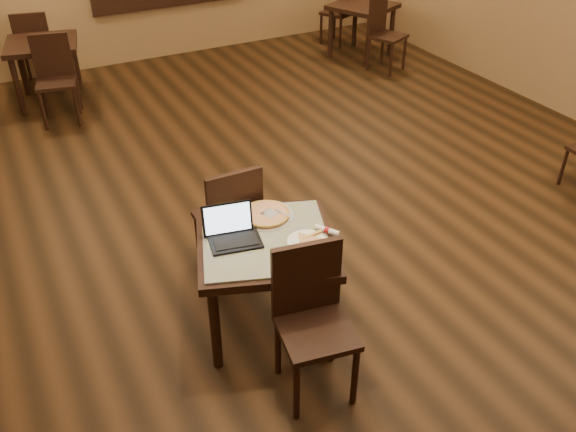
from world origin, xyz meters
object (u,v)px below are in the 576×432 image
chair_main_near (312,312)px  other_table_a_chair_far (343,9)px  other_table_a (362,13)px  other_table_b_chair_near (55,74)px  tiled_table (266,250)px  other_table_b (43,52)px  pizza_pan (266,215)px  other_table_b_chair_far (35,45)px  chair_main_far (231,217)px  other_table_a_chair_near (383,30)px  laptop (232,231)px

chair_main_near → other_table_a_chair_far: size_ratio=1.03×
other_table_a → other_table_b_chair_near: other_table_b_chair_near is taller
tiled_table → other_table_b: bearing=117.5°
tiled_table → pizza_pan: bearing=83.4°
other_table_b → other_table_b_chair_far: bearing=103.8°
other_table_b → chair_main_far: bearing=-69.4°
other_table_a → pizza_pan: bearing=-154.3°
other_table_b_chair_far → other_table_b: bearing=103.8°
other_table_a → chair_main_near: bearing=-150.0°
chair_main_far → pizza_pan: 0.44m
tiled_table → pizza_pan: size_ratio=2.95×
chair_main_near → other_table_b: size_ratio=1.04×
other_table_a_chair_near → other_table_b_chair_far: size_ratio=0.99×
chair_main_near → pizza_pan: bearing=93.0°
other_table_a_chair_near → other_table_b: other_table_a_chair_near is taller
laptop → other_table_b: bearing=107.1°
laptop → other_table_b_chair_near: size_ratio=0.38×
other_table_a_chair_far → other_table_b_chair_far: 4.54m
other_table_a_chair_near → other_table_a: bearing=63.0°
other_table_b → other_table_b_chair_far: (-0.02, 0.59, -0.08)m
other_table_a_chair_far → other_table_b_chair_far: (-4.53, 0.39, 0.01)m
tiled_table → chair_main_near: chair_main_near is taller
tiled_table → other_table_a_chair_near: (3.79, 3.96, -0.10)m
chair_main_far → other_table_a_chair_near: size_ratio=1.01×
chair_main_far → other_table_a_chair_far: bearing=-130.2°
chair_main_near → other_table_b_chair_near: chair_main_near is taller
tiled_table → chair_main_near: 0.62m
other_table_b_chair_far → laptop: bearing=107.0°
pizza_pan → other_table_a_chair_far: 6.16m
laptop → other_table_a_chair_far: size_ratio=0.38×
other_table_a → other_table_b_chair_far: size_ratio=1.07×
chair_main_near → other_table_a_chair_near: bearing=60.4°
other_table_a_chair_near → other_table_a_chair_far: bearing=63.0°
laptop → other_table_b: (-0.45, 4.83, -0.17)m
other_table_a_chair_near → laptop: bearing=-159.6°
other_table_b_chair_near → other_table_b_chair_far: 1.19m
other_table_a → other_table_b_chair_far: bearing=144.1°
chair_main_near → other_table_b: chair_main_near is taller
tiled_table → other_table_b_chair_near: (-0.63, 4.34, -0.09)m
other_table_a_chair_near → tiled_table: bearing=-157.3°
other_table_b → pizza_pan: bearing=-68.6°
chair_main_near → other_table_a: 6.41m
other_table_b → other_table_b_chair_near: size_ratio=0.98×
other_table_a → other_table_a_chair_near: 0.60m
chair_main_far → other_table_b: 4.37m
laptop → chair_main_far: bearing=80.3°
chair_main_near → other_table_a_chair_near: 5.92m
chair_main_near → other_table_a_chair_far: 6.91m
other_table_a_chair_far → other_table_b_chair_far: size_ratio=0.99×
pizza_pan → other_table_a_chair_near: (3.67, 3.72, -0.20)m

